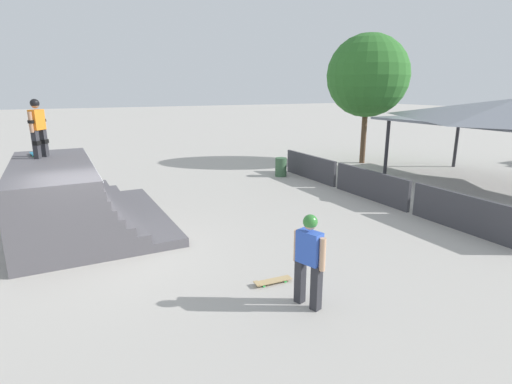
# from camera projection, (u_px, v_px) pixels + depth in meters

# --- Properties ---
(ground_plane) EXTENTS (160.00, 160.00, 0.00)m
(ground_plane) POSITION_uv_depth(u_px,v_px,m) (98.00, 256.00, 9.60)
(ground_plane) COLOR #ADA8A0
(quarter_pipe_ramp) EXTENTS (5.76, 3.96, 1.92)m
(quarter_pipe_ramp) POSITION_uv_depth(u_px,v_px,m) (69.00, 200.00, 11.30)
(quarter_pipe_ramp) COLOR #565459
(quarter_pipe_ramp) RESTS_ON ground
(skater_on_deck) EXTENTS (0.69, 0.54, 1.71)m
(skater_on_deck) POSITION_uv_depth(u_px,v_px,m) (38.00, 124.00, 11.60)
(skater_on_deck) COLOR #2D2D33
(skater_on_deck) RESTS_ON quarter_pipe_ramp
(skateboard_on_deck) EXTENTS (0.86, 0.31, 0.09)m
(skateboard_on_deck) POSITION_uv_depth(u_px,v_px,m) (35.00, 154.00, 12.16)
(skateboard_on_deck) COLOR green
(skateboard_on_deck) RESTS_ON quarter_pipe_ramp
(bystander_walking) EXTENTS (0.69, 0.36, 1.77)m
(bystander_walking) POSITION_uv_depth(u_px,v_px,m) (309.00, 253.00, 7.17)
(bystander_walking) COLOR #2D2D33
(bystander_walking) RESTS_ON ground
(skateboard_on_ground) EXTENTS (0.24, 0.83, 0.09)m
(skateboard_on_ground) POSITION_uv_depth(u_px,v_px,m) (272.00, 281.00, 8.24)
(skateboard_on_ground) COLOR green
(skateboard_on_ground) RESTS_ON ground
(barrier_fence) EXTENTS (11.32, 0.12, 1.05)m
(barrier_fence) POSITION_uv_depth(u_px,v_px,m) (370.00, 185.00, 14.42)
(barrier_fence) COLOR #3D3D42
(barrier_fence) RESTS_ON ground
(tree_beside_pavilion) EXTENTS (4.20, 4.20, 6.64)m
(tree_beside_pavilion) POSITION_uv_depth(u_px,v_px,m) (368.00, 76.00, 20.48)
(tree_beside_pavilion) COLOR brown
(tree_beside_pavilion) RESTS_ON ground
(trash_bin) EXTENTS (0.52, 0.52, 0.85)m
(trash_bin) POSITION_uv_depth(u_px,v_px,m) (281.00, 167.00, 18.23)
(trash_bin) COLOR #385B3D
(trash_bin) RESTS_ON ground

